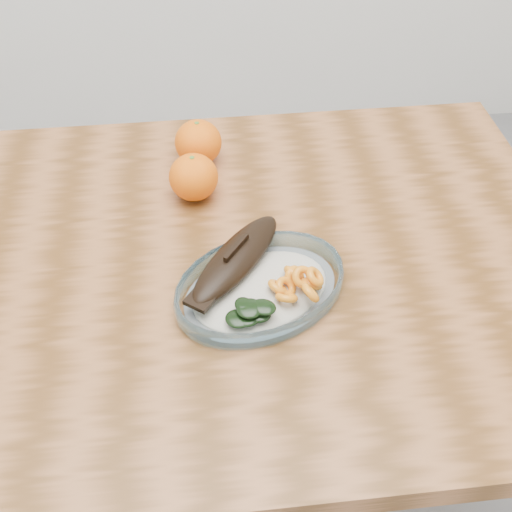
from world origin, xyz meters
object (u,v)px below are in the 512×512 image
(orange_left, at_px, (198,142))
(orange_right, at_px, (194,177))
(plated_meal, at_px, (260,285))
(dining_table, at_px, (201,303))

(orange_left, distance_m, orange_right, 0.10)
(orange_right, bearing_deg, plated_meal, -70.41)
(dining_table, bearing_deg, orange_right, 88.56)
(dining_table, relative_size, plated_meal, 1.95)
(dining_table, bearing_deg, plated_meal, -42.10)
(plated_meal, xyz_separation_m, orange_left, (-0.07, 0.33, 0.02))
(dining_table, distance_m, plated_meal, 0.17)
(plated_meal, bearing_deg, dining_table, 113.95)
(plated_meal, distance_m, orange_left, 0.34)
(dining_table, xyz_separation_m, orange_right, (0.00, 0.16, 0.14))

